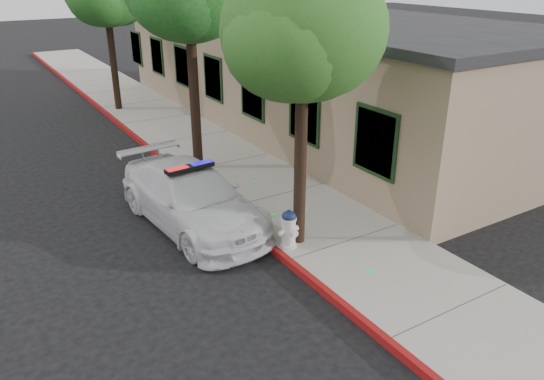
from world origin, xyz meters
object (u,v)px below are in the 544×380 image
(clapboard_building, at_px, (305,69))
(street_tree_near, at_px, (304,37))
(fire_hydrant, at_px, (289,229))
(police_car, at_px, (192,198))

(clapboard_building, height_order, street_tree_near, street_tree_near)
(fire_hydrant, bearing_deg, clapboard_building, 48.11)
(clapboard_building, distance_m, street_tree_near, 10.62)
(clapboard_building, height_order, police_car, clapboard_building)
(fire_hydrant, bearing_deg, police_car, 112.61)
(clapboard_building, relative_size, street_tree_near, 3.49)
(police_car, xyz_separation_m, street_tree_near, (1.61, -2.26, 3.89))
(clapboard_building, xyz_separation_m, fire_hydrant, (-6.34, -8.52, -1.53))
(police_car, relative_size, street_tree_near, 0.86)
(fire_hydrant, distance_m, street_tree_near, 4.04)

